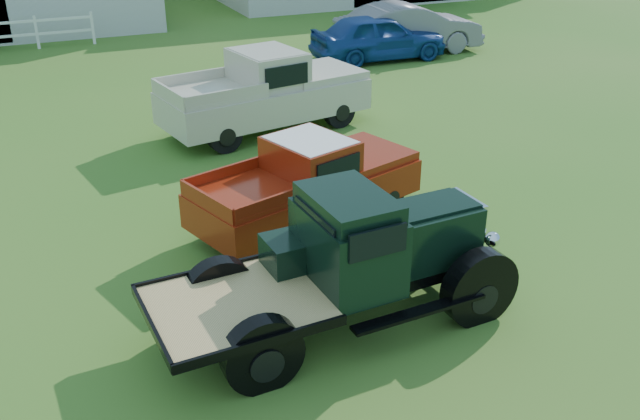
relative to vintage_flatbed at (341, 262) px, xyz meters
name	(u,v)px	position (x,y,z in m)	size (l,w,h in m)	color
ground	(339,305)	(0.19, 0.44, -1.03)	(120.00, 120.00, 0.00)	#326D1D
vintage_flatbed	(341,262)	(0.00, 0.00, 0.00)	(5.22, 2.07, 2.07)	black
red_pickup	(307,182)	(0.82, 3.24, -0.20)	(4.59, 1.76, 1.67)	maroon
white_pickup	(265,92)	(1.87, 8.55, -0.04)	(5.40, 2.10, 1.99)	#BCB49D
misc_car_blue	(379,37)	(7.94, 13.94, -0.23)	(1.89, 4.70, 1.60)	navy
misc_car_grey	(409,28)	(9.46, 14.51, -0.17)	(1.83, 5.24, 1.73)	slate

